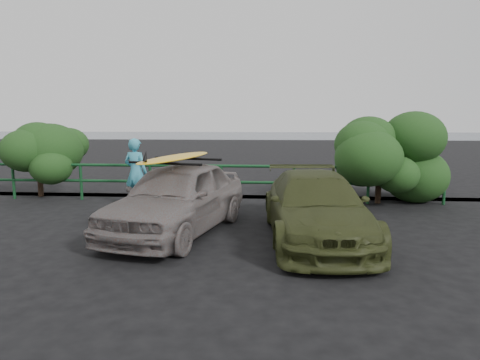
% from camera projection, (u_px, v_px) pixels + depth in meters
% --- Properties ---
extents(ground, '(80.00, 80.00, 0.00)m').
position_uv_depth(ground, '(126.00, 259.00, 7.03)').
color(ground, black).
extents(ocean, '(200.00, 200.00, 0.00)m').
position_uv_depth(ocean, '(256.00, 133.00, 66.27)').
color(ocean, '#515863').
rests_on(ocean, ground).
extents(guardrail, '(14.00, 0.08, 1.04)m').
position_uv_depth(guardrail, '(186.00, 183.00, 11.90)').
color(guardrail, '#134521').
rests_on(guardrail, ground).
extents(shrub_left, '(3.20, 2.40, 2.52)m').
position_uv_depth(shrub_left, '(26.00, 154.00, 12.53)').
color(shrub_left, '#21471A').
rests_on(shrub_left, ground).
extents(shrub_right, '(3.20, 2.40, 2.28)m').
position_uv_depth(shrub_right, '(365.00, 160.00, 11.95)').
color(shrub_right, '#21471A').
rests_on(shrub_right, ground).
extents(sedan, '(2.67, 4.50, 1.43)m').
position_uv_depth(sedan, '(177.00, 198.00, 8.59)').
color(sedan, slate).
rests_on(sedan, ground).
extents(olive_vehicle, '(2.04, 4.46, 1.26)m').
position_uv_depth(olive_vehicle, '(315.00, 207.00, 8.08)').
color(olive_vehicle, '#363D1B').
rests_on(olive_vehicle, ground).
extents(man, '(0.75, 0.59, 1.79)m').
position_uv_depth(man, '(136.00, 172.00, 11.20)').
color(man, '#3EA2BA').
rests_on(man, ground).
extents(roof_rack, '(1.73, 1.40, 0.05)m').
position_uv_depth(roof_rack, '(177.00, 161.00, 8.48)').
color(roof_rack, black).
rests_on(roof_rack, sedan).
extents(surfboard, '(1.28, 2.93, 0.09)m').
position_uv_depth(surfboard, '(177.00, 157.00, 8.47)').
color(surfboard, yellow).
rests_on(surfboard, roof_rack).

